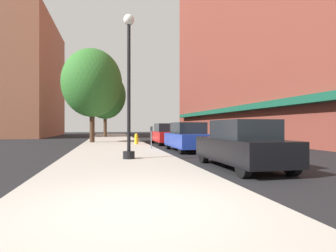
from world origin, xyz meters
TOP-DOWN VIEW (x-y plane):
  - ground_plane at (4.00, 18.00)m, footprint 90.00×90.00m
  - sidewalk_slab at (0.00, 19.00)m, footprint 4.80×50.00m
  - building_right_brick at (14.99, 22.00)m, footprint 6.80×40.00m
  - building_far_background at (-11.01, 37.00)m, footprint 6.80×18.00m
  - lamppost at (0.36, 6.60)m, footprint 0.48×0.48m
  - fire_hydrant at (1.56, 15.33)m, footprint 0.33×0.26m
  - parking_meter_near at (2.05, 11.38)m, footprint 0.14×0.09m
  - tree_near at (-0.83, 29.79)m, footprint 5.07×5.07m
  - tree_mid at (-1.76, 18.55)m, footprint 4.89×4.89m
  - car_black at (4.00, 3.96)m, footprint 1.80×4.30m
  - car_blue at (4.00, 10.46)m, footprint 1.80×4.30m
  - car_red at (4.00, 16.38)m, footprint 1.80×4.30m

SIDE VIEW (x-z plane):
  - ground_plane at x=4.00m, z-range 0.00..0.00m
  - sidewalk_slab at x=0.00m, z-range 0.00..0.12m
  - fire_hydrant at x=1.56m, z-range 0.12..0.91m
  - car_black at x=4.00m, z-range -0.02..1.64m
  - car_blue at x=4.00m, z-range -0.02..1.64m
  - car_red at x=4.00m, z-range -0.02..1.64m
  - parking_meter_near at x=2.05m, z-range 0.29..1.60m
  - lamppost at x=0.36m, z-range 0.25..6.15m
  - tree_mid at x=-1.76m, z-range 1.15..8.86m
  - tree_near at x=-0.83m, z-range 1.22..9.28m
  - building_far_background at x=-11.01m, z-range -0.02..16.26m
  - building_right_brick at x=14.99m, z-range -0.02..28.72m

